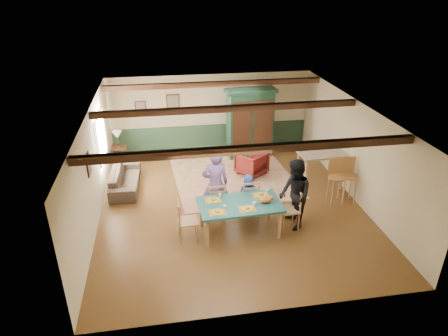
{
  "coord_description": "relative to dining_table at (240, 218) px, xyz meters",
  "views": [
    {
      "loc": [
        -1.7,
        -9.4,
        5.73
      ],
      "look_at": [
        -0.19,
        -0.09,
        1.15
      ],
      "focal_mm": 32.0,
      "sensor_mm": 36.0,
      "label": 1
    }
  ],
  "objects": [
    {
      "name": "floor",
      "position": [
        0.01,
        1.4,
        -0.41
      ],
      "size": [
        8.0,
        8.0,
        0.0
      ],
      "primitive_type": "plane",
      "color": "#513216",
      "rests_on": "ground"
    },
    {
      "name": "wall_back",
      "position": [
        0.01,
        5.4,
        0.94
      ],
      "size": [
        7.0,
        0.02,
        2.7
      ],
      "primitive_type": "cube",
      "color": "beige",
      "rests_on": "floor"
    },
    {
      "name": "wall_left",
      "position": [
        -3.49,
        1.4,
        0.94
      ],
      "size": [
        0.02,
        8.0,
        2.7
      ],
      "primitive_type": "cube",
      "color": "beige",
      "rests_on": "floor"
    },
    {
      "name": "wall_right",
      "position": [
        3.51,
        1.4,
        0.94
      ],
      "size": [
        0.02,
        8.0,
        2.7
      ],
      "primitive_type": "cube",
      "color": "beige",
      "rests_on": "floor"
    },
    {
      "name": "ceiling",
      "position": [
        0.01,
        1.4,
        2.29
      ],
      "size": [
        7.0,
        8.0,
        0.02
      ],
      "primitive_type": "cube",
      "color": "silver",
      "rests_on": "wall_back"
    },
    {
      "name": "wainscot_back",
      "position": [
        0.01,
        5.38,
        0.04
      ],
      "size": [
        6.95,
        0.03,
        0.9
      ],
      "primitive_type": "cube",
      "color": "#1E3725",
      "rests_on": "floor"
    },
    {
      "name": "ceiling_beam_front",
      "position": [
        0.01,
        -0.9,
        2.2
      ],
      "size": [
        6.95,
        0.16,
        0.16
      ],
      "primitive_type": "cube",
      "color": "black",
      "rests_on": "ceiling"
    },
    {
      "name": "ceiling_beam_mid",
      "position": [
        0.01,
        1.8,
        2.2
      ],
      "size": [
        6.95,
        0.16,
        0.16
      ],
      "primitive_type": "cube",
      "color": "black",
      "rests_on": "ceiling"
    },
    {
      "name": "ceiling_beam_back",
      "position": [
        0.01,
        4.4,
        2.2
      ],
      "size": [
        6.95,
        0.16,
        0.16
      ],
      "primitive_type": "cube",
      "color": "black",
      "rests_on": "ceiling"
    },
    {
      "name": "window_left",
      "position": [
        -3.46,
        3.1,
        1.14
      ],
      "size": [
        0.06,
        1.6,
        1.3
      ],
      "primitive_type": null,
      "color": "white",
      "rests_on": "wall_left"
    },
    {
      "name": "picture_left_wall",
      "position": [
        -3.46,
        0.8,
        1.34
      ],
      "size": [
        0.04,
        0.42,
        0.52
      ],
      "primitive_type": null,
      "color": "gray",
      "rests_on": "wall_left"
    },
    {
      "name": "picture_back_a",
      "position": [
        -1.29,
        5.37,
        1.39
      ],
      "size": [
        0.45,
        0.04,
        0.55
      ],
      "primitive_type": null,
      "color": "gray",
      "rests_on": "wall_back"
    },
    {
      "name": "picture_back_b",
      "position": [
        -2.39,
        5.37,
        1.24
      ],
      "size": [
        0.38,
        0.04,
        0.48
      ],
      "primitive_type": null,
      "color": "gray",
      "rests_on": "wall_back"
    },
    {
      "name": "dining_table",
      "position": [
        0.0,
        0.0,
        0.0
      ],
      "size": [
        2.01,
        1.18,
        0.82
      ],
      "primitive_type": null,
      "rotation": [
        0.0,
        0.0,
        0.04
      ],
      "color": "#1B5854",
      "rests_on": "floor"
    },
    {
      "name": "dining_chair_far_left",
      "position": [
        -0.47,
        0.77,
        0.11
      ],
      "size": [
        0.48,
        0.5,
        1.04
      ],
      "primitive_type": null,
      "rotation": [
        0.0,
        0.0,
        3.18
      ],
      "color": "tan",
      "rests_on": "floor"
    },
    {
      "name": "dining_chair_far_right",
      "position": [
        0.4,
        0.8,
        0.11
      ],
      "size": [
        0.48,
        0.5,
        1.04
      ],
      "primitive_type": null,
      "rotation": [
        0.0,
        0.0,
        3.18
      ],
      "color": "tan",
      "rests_on": "floor"
    },
    {
      "name": "dining_chair_end_left",
      "position": [
        -1.25,
        -0.05,
        0.11
      ],
      "size": [
        0.5,
        0.48,
        1.04
      ],
      "primitive_type": null,
      "rotation": [
        0.0,
        0.0,
        1.61
      ],
      "color": "tan",
      "rests_on": "floor"
    },
    {
      "name": "dining_chair_end_right",
      "position": [
        1.25,
        0.05,
        0.11
      ],
      "size": [
        0.5,
        0.48,
        1.04
      ],
      "primitive_type": null,
      "rotation": [
        0.0,
        0.0,
        -1.53
      ],
      "color": "tan",
      "rests_on": "floor"
    },
    {
      "name": "person_man",
      "position": [
        -0.47,
        0.85,
        0.53
      ],
      "size": [
        0.71,
        0.48,
        1.88
      ],
      "primitive_type": "imported",
      "rotation": [
        0.0,
        0.0,
        3.18
      ],
      "color": "#7B5DA0",
      "rests_on": "floor"
    },
    {
      "name": "person_woman",
      "position": [
        1.36,
        0.06,
        0.49
      ],
      "size": [
        0.72,
        0.9,
        1.8
      ],
      "primitive_type": "imported",
      "rotation": [
        0.0,
        0.0,
        -1.53
      ],
      "color": "black",
      "rests_on": "floor"
    },
    {
      "name": "person_child",
      "position": [
        0.4,
        0.89,
        0.14
      ],
      "size": [
        0.55,
        0.37,
        1.1
      ],
      "primitive_type": "imported",
      "rotation": [
        0.0,
        0.0,
        3.18
      ],
      "color": "#27439D",
      "rests_on": "floor"
    },
    {
      "name": "cat",
      "position": [
        0.6,
        -0.08,
        0.51
      ],
      "size": [
        0.4,
        0.17,
        0.2
      ],
      "primitive_type": null,
      "rotation": [
        0.0,
        0.0,
        0.04
      ],
      "color": "#D25E25",
      "rests_on": "dining_table"
    },
    {
      "name": "place_setting_near_left",
      "position": [
        -0.59,
        -0.3,
        0.46
      ],
      "size": [
        0.45,
        0.35,
        0.11
      ],
      "primitive_type": null,
      "rotation": [
        0.0,
        0.0,
        0.04
      ],
      "color": "gold",
      "rests_on": "dining_table"
    },
    {
      "name": "place_setting_near_center",
      "position": [
        0.12,
        -0.27,
        0.46
      ],
      "size": [
        0.45,
        0.35,
        0.11
      ],
      "primitive_type": null,
      "rotation": [
        0.0,
        0.0,
        0.04
      ],
      "color": "gold",
      "rests_on": "dining_table"
    },
    {
      "name": "place_setting_far_left",
      "position": [
        -0.61,
        0.25,
        0.46
      ],
      "size": [
        0.45,
        0.35,
        0.11
      ],
      "primitive_type": null,
      "rotation": [
        0.0,
        0.0,
        0.04
      ],
      "color": "gold",
      "rests_on": "dining_table"
    },
    {
      "name": "place_setting_far_right",
      "position": [
        0.59,
        0.3,
        0.46
      ],
      "size": [
        0.45,
        0.35,
        0.11
      ],
      "primitive_type": null,
      "rotation": [
        0.0,
        0.0,
        0.04
      ],
      "color": "gold",
      "rests_on": "dining_table"
    },
    {
      "name": "area_rug",
      "position": [
        0.35,
        3.27,
        -0.4
      ],
      "size": [
        3.89,
        4.51,
        0.01
      ],
      "primitive_type": "cube",
      "rotation": [
        0.0,
        0.0,
        0.08
      ],
      "color": "beige",
      "rests_on": "floor"
    },
    {
      "name": "armoire",
      "position": [
        1.25,
        4.54,
        0.77
      ],
      "size": [
        1.72,
        0.8,
        2.37
      ],
      "primitive_type": "cube",
      "rotation": [
        0.0,
        0.0,
        0.08
      ],
      "color": "black",
      "rests_on": "floor"
    },
    {
      "name": "armchair",
      "position": [
        0.99,
        3.11,
        -0.03
      ],
      "size": [
        1.14,
        1.15,
        0.76
      ],
      "primitive_type": "imported",
      "rotation": [
        0.0,
        0.0,
        -2.51
      ],
      "color": "#430D0E",
      "rests_on": "floor"
    },
    {
      "name": "sofa",
      "position": [
        -2.9,
        2.79,
        -0.12
      ],
      "size": [
        0.84,
        1.99,
        0.57
      ],
      "primitive_type": "imported",
      "rotation": [
        0.0,
        0.0,
        1.53
      ],
      "color": "#362B21",
      "rests_on": "floor"
    },
    {
      "name": "end_table",
      "position": [
        -3.18,
        4.56,
        -0.11
      ],
      "size": [
        0.5,
        0.5,
        0.6
      ],
      "primitive_type": null,
      "rotation": [
        0.0,
        0.0,
        -0.02
      ],
      "color": "black",
      "rests_on": "floor"
    },
    {
      "name": "table_lamp",
      "position": [
        -3.18,
        4.56,
        0.47
      ],
      "size": [
        0.31,
        0.31,
        0.55
      ],
      "primitive_type": null,
      "rotation": [
        0.0,
        0.0,
        -0.02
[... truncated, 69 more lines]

